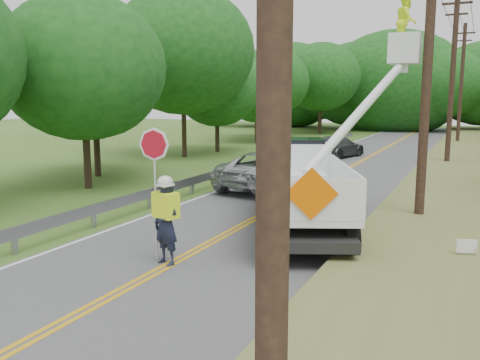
% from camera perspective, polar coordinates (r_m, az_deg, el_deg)
% --- Properties ---
extents(ground, '(140.00, 140.00, 0.00)m').
position_cam_1_polar(ground, '(11.10, -13.58, -12.29)').
color(ground, '#40551F').
rests_on(ground, ground).
extents(road, '(7.20, 96.00, 0.03)m').
position_cam_1_polar(road, '(23.30, 8.38, -0.72)').
color(road, '#4D4E50').
rests_on(road, ground).
extents(guardrail, '(0.18, 48.00, 0.77)m').
position_cam_1_polar(guardrail, '(25.46, 0.32, 1.47)').
color(guardrail, gray).
rests_on(guardrail, ground).
extents(utility_poles, '(1.60, 43.30, 10.00)m').
position_cam_1_polar(utility_poles, '(25.08, 21.99, 11.49)').
color(utility_poles, black).
rests_on(utility_poles, ground).
extents(treeline_left, '(11.15, 53.51, 11.15)m').
position_cam_1_polar(treeline_left, '(39.14, -0.71, 11.83)').
color(treeline_left, '#332319').
rests_on(treeline_left, ground).
extents(treeline_horizon, '(57.57, 15.78, 12.90)m').
position_cam_1_polar(treeline_horizon, '(64.53, 19.54, 10.12)').
color(treeline_horizon, '#124615').
rests_on(treeline_horizon, ground).
extents(flagger, '(1.24, 0.68, 3.29)m').
position_cam_1_polar(flagger, '(12.34, -8.33, -4.14)').
color(flagger, '#191E33').
rests_on(flagger, road).
extents(bucket_truck, '(5.55, 7.74, 7.16)m').
position_cam_1_polar(bucket_truck, '(16.29, 7.06, 0.72)').
color(bucket_truck, black).
rests_on(bucket_truck, road).
extents(suv_silver, '(3.63, 6.30, 1.65)m').
position_cam_1_polar(suv_silver, '(22.45, 3.53, 1.15)').
color(suv_silver, '#B6B9BE').
rests_on(suv_silver, road).
extents(suv_darkgrey, '(3.16, 5.22, 1.41)m').
position_cam_1_polar(suv_darkgrey, '(34.63, 10.85, 3.69)').
color(suv_darkgrey, '#373C40').
rests_on(suv_darkgrey, road).
extents(stop_sign_permanent, '(0.44, 0.33, 2.47)m').
position_cam_1_polar(stop_sign_permanent, '(29.83, 2.85, 4.71)').
color(stop_sign_permanent, gray).
rests_on(stop_sign_permanent, ground).
extents(yard_sign, '(0.45, 0.19, 0.68)m').
position_cam_1_polar(yard_sign, '(13.37, 24.08, -6.91)').
color(yard_sign, white).
rests_on(yard_sign, ground).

